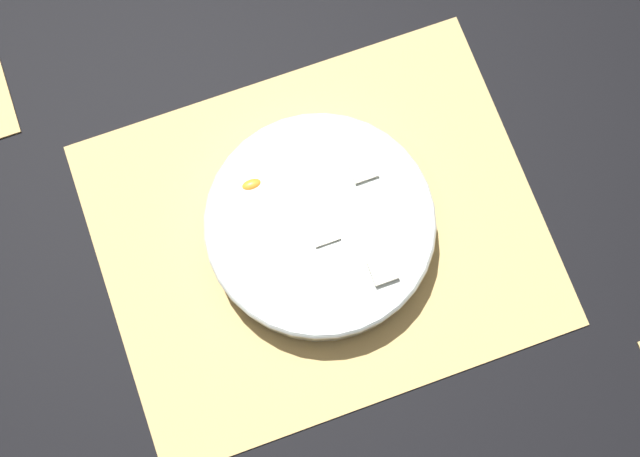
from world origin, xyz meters
TOP-DOWN VIEW (x-y plane):
  - ground_plane at (0.00, 0.00)m, footprint 6.00×6.00m
  - bamboo_mat_center at (-0.00, 0.00)m, footprint 0.50×0.40m
  - fruit_salad_bowl at (0.00, 0.00)m, footprint 0.25×0.25m

SIDE VIEW (x-z plane):
  - ground_plane at x=0.00m, z-range 0.00..0.00m
  - bamboo_mat_center at x=0.00m, z-range 0.00..0.01m
  - fruit_salad_bowl at x=0.00m, z-range 0.01..0.07m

